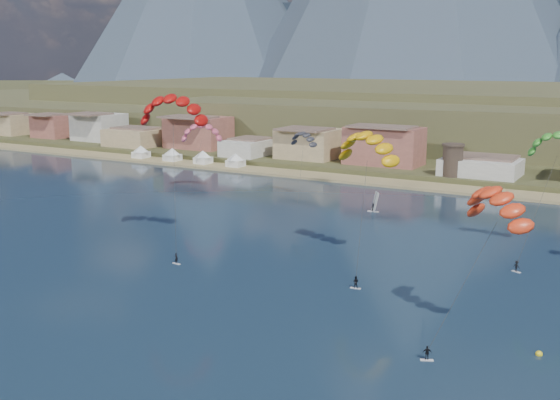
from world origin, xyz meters
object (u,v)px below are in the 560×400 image
(watchtower, at_px, (453,160))
(kitesurfer_orange, at_px, (498,200))
(kitesurfer_yellow, at_px, (368,143))
(kitesurfer_green, at_px, (558,142))
(kitesurfer_red, at_px, (173,105))
(windsurfer, at_px, (374,206))
(buoy, at_px, (539,354))

(watchtower, xyz_separation_m, kitesurfer_orange, (31.63, -95.44, 9.94))
(kitesurfer_yellow, relative_size, kitesurfer_green, 1.05)
(kitesurfer_red, xyz_separation_m, kitesurfer_yellow, (32.15, 8.72, -5.42))
(kitesurfer_green, relative_size, windsurfer, 5.29)
(kitesurfer_orange, height_order, windsurfer, kitesurfer_orange)
(buoy, bearing_deg, windsurfer, 126.74)
(watchtower, relative_size, kitesurfer_yellow, 0.36)
(kitesurfer_orange, height_order, kitesurfer_green, kitesurfer_green)
(kitesurfer_red, bearing_deg, kitesurfer_orange, -12.35)
(kitesurfer_red, height_order, buoy, kitesurfer_red)
(kitesurfer_red, bearing_deg, buoy, -14.13)
(kitesurfer_green, height_order, windsurfer, kitesurfer_green)
(watchtower, relative_size, kitesurfer_green, 0.37)
(watchtower, height_order, kitesurfer_red, kitesurfer_red)
(watchtower, bearing_deg, windsurfer, -97.03)
(kitesurfer_green, bearing_deg, windsurfer, 158.50)
(kitesurfer_green, xyz_separation_m, buoy, (5.37, -42.71, -18.82))
(kitesurfer_yellow, height_order, kitesurfer_green, kitesurfer_yellow)
(kitesurfer_orange, relative_size, windsurfer, 4.67)
(watchtower, height_order, windsurfer, watchtower)
(kitesurfer_yellow, xyz_separation_m, windsurfer, (-11.71, 32.82, -17.74))
(watchtower, xyz_separation_m, kitesurfer_green, (32.45, -56.16, 12.58))
(kitesurfer_green, bearing_deg, buoy, -82.83)
(kitesurfer_orange, xyz_separation_m, kitesurfer_green, (0.83, 39.27, 2.64))
(kitesurfer_yellow, distance_m, buoy, 44.09)
(kitesurfer_orange, bearing_deg, watchtower, 108.33)
(kitesurfer_yellow, distance_m, kitesurfer_green, 31.51)
(watchtower, relative_size, buoy, 11.05)
(kitesurfer_red, bearing_deg, kitesurfer_green, 24.76)
(kitesurfer_red, xyz_separation_m, windsurfer, (20.44, 41.55, -23.15))
(kitesurfer_yellow, distance_m, windsurfer, 39.10)
(kitesurfer_orange, bearing_deg, kitesurfer_red, 167.65)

